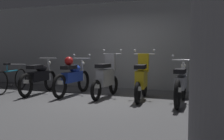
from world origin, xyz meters
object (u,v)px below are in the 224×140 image
at_px(support_pillar, 219,34).
at_px(bicycle, 11,80).
at_px(motorbike_slot_0, 39,77).
at_px(motorbike_slot_1, 73,76).
at_px(motorbike_slot_2, 106,78).
at_px(motorbike_slot_4, 181,83).
at_px(motorbike_slot_3, 142,79).

bearing_deg(support_pillar, bicycle, 146.38).
bearing_deg(motorbike_slot_0, motorbike_slot_1, 9.17).
xyz_separation_m(motorbike_slot_2, motorbike_slot_4, (2.00, -0.28, -0.04)).
height_order(motorbike_slot_3, bicycle, motorbike_slot_3).
height_order(motorbike_slot_0, support_pillar, support_pillar).
bearing_deg(motorbike_slot_1, motorbike_slot_3, -0.64).
xyz_separation_m(motorbike_slot_0, motorbike_slot_3, (3.01, 0.14, 0.04)).
height_order(motorbike_slot_1, motorbike_slot_3, motorbike_slot_3).
distance_m(motorbike_slot_2, bicycle, 2.98).
bearing_deg(bicycle, motorbike_slot_3, 2.73).
xyz_separation_m(motorbike_slot_1, motorbike_slot_4, (3.01, -0.25, -0.04)).
distance_m(motorbike_slot_4, bicycle, 4.97).
height_order(motorbike_slot_0, motorbike_slot_3, motorbike_slot_3).
xyz_separation_m(motorbike_slot_1, bicycle, (-1.96, -0.21, -0.17)).
bearing_deg(motorbike_slot_1, bicycle, -173.86).
bearing_deg(motorbike_slot_3, motorbike_slot_2, 177.35).
height_order(motorbike_slot_1, motorbike_slot_4, same).
distance_m(motorbike_slot_0, motorbike_slot_2, 2.02).
height_order(motorbike_slot_1, bicycle, motorbike_slot_1).
height_order(motorbike_slot_4, support_pillar, support_pillar).
relative_size(motorbike_slot_3, motorbike_slot_4, 0.86).
xyz_separation_m(motorbike_slot_2, bicycle, (-2.97, -0.23, -0.17)).
height_order(motorbike_slot_3, motorbike_slot_4, motorbike_slot_3).
bearing_deg(motorbike_slot_2, motorbike_slot_3, -2.65).
bearing_deg(motorbike_slot_2, motorbike_slot_1, -178.64).
bearing_deg(support_pillar, motorbike_slot_0, 141.08).
bearing_deg(motorbike_slot_4, bicycle, 179.52).
relative_size(motorbike_slot_0, motorbike_slot_3, 1.16).
bearing_deg(motorbike_slot_4, motorbike_slot_2, 172.14).
relative_size(motorbike_slot_0, support_pillar, 0.69).
bearing_deg(motorbike_slot_2, motorbike_slot_4, -7.86).
height_order(bicycle, support_pillar, support_pillar).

